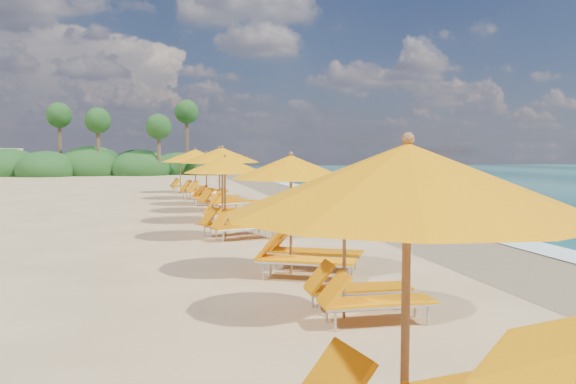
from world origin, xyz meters
TOP-DOWN VIEW (x-y plane):
  - ground at (0.00, 0.00)m, footprint 160.00×160.00m
  - wet_sand at (4.00, 0.00)m, footprint 4.00×160.00m
  - surf_foam at (6.70, 0.00)m, footprint 4.00×160.00m
  - station_1 at (-2.05, -14.01)m, footprint 3.12×2.98m
  - station_2 at (-1.11, -9.66)m, footprint 2.31×2.13m
  - station_3 at (-1.18, -6.51)m, footprint 3.27×3.27m
  - station_4 at (-1.96, -1.35)m, footprint 3.00×2.92m
  - station_5 at (-1.60, 2.38)m, footprint 3.20×3.06m
  - station_6 at (-1.37, 6.05)m, footprint 3.53×3.51m
  - station_7 at (-1.65, 9.18)m, footprint 3.17×3.10m
  - station_8 at (-1.93, 12.80)m, footprint 3.35×3.27m
  - station_9 at (-2.56, 17.70)m, footprint 2.79×2.66m
  - treeline at (-9.94, 45.51)m, footprint 25.80×8.80m

SIDE VIEW (x-z plane):
  - ground at x=0.00m, z-range 0.00..0.00m
  - wet_sand at x=4.00m, z-range 0.00..0.01m
  - surf_foam at x=6.70m, z-range 0.02..0.03m
  - treeline at x=-9.94m, z-range -3.87..5.86m
  - station_2 at x=-1.11m, z-range 0.13..2.27m
  - station_9 at x=-2.56m, z-range 0.14..2.48m
  - station_4 at x=-1.96m, z-range 0.14..2.54m
  - station_3 at x=-1.18m, z-range 0.15..2.62m
  - station_7 at x=-1.65m, z-range 0.15..2.63m
  - station_1 at x=-2.05m, z-range 0.16..2.76m
  - station_8 at x=-1.93m, z-range 0.16..2.82m
  - station_5 at x=-1.60m, z-range 0.16..2.84m
  - station_6 at x=-1.37m, z-range 0.16..2.84m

